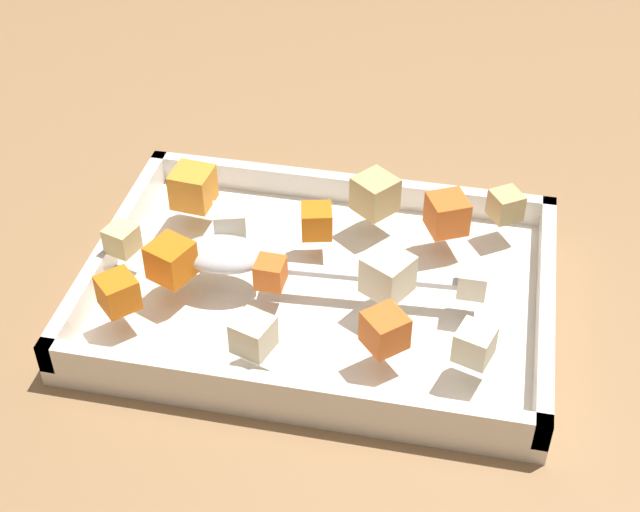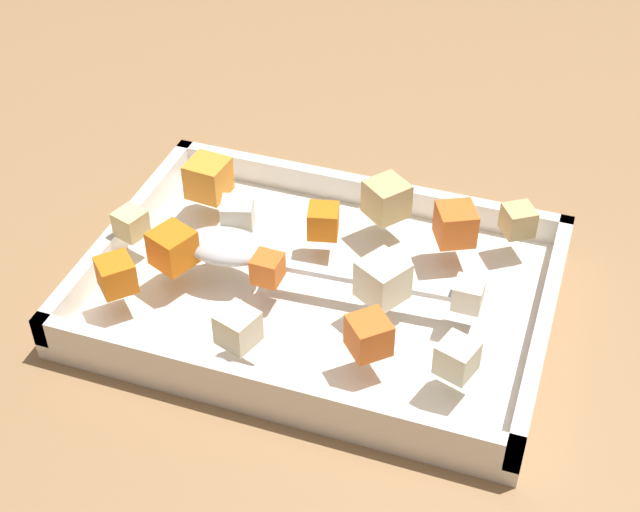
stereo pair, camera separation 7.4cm
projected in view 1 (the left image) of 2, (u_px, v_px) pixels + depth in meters
ground_plane at (298, 305)px, 0.77m from camera, size 4.00×4.00×0.00m
baking_dish at (320, 292)px, 0.77m from camera, size 0.38×0.27×0.04m
carrot_chunk_back_center at (317, 221)px, 0.77m from camera, size 0.03×0.03×0.03m
carrot_chunk_near_right at (193, 187)px, 0.80m from camera, size 0.04×0.04×0.03m
carrot_chunk_far_left at (447, 214)px, 0.78m from camera, size 0.04×0.04×0.03m
carrot_chunk_heap_top at (385, 330)px, 0.67m from camera, size 0.04×0.04×0.03m
carrot_chunk_corner_nw at (171, 260)px, 0.73m from camera, size 0.04×0.04×0.03m
carrot_chunk_near_left at (270, 273)px, 0.72m from camera, size 0.02×0.02×0.02m
carrot_chunk_mid_right at (118, 293)px, 0.70m from camera, size 0.04×0.04×0.03m
potato_chunk_corner_sw at (253, 335)px, 0.67m from camera, size 0.03×0.03×0.03m
potato_chunk_heap_side at (475, 344)px, 0.66m from camera, size 0.03×0.03×0.03m
potato_chunk_rim_edge at (375, 194)px, 0.80m from camera, size 0.04×0.04×0.03m
potato_chunk_front_center at (122, 239)px, 0.76m from camera, size 0.03×0.03×0.02m
potato_chunk_under_handle at (506, 205)px, 0.79m from camera, size 0.03×0.03×0.02m
potato_chunk_mid_left at (388, 274)px, 0.71m from camera, size 0.04×0.04×0.03m
parsnip_chunk_far_right at (472, 283)px, 0.71m from camera, size 0.02×0.02×0.02m
parsnip_chunk_corner_se at (230, 222)px, 0.77m from camera, size 0.03×0.03×0.03m
serving_spoon at (240, 256)px, 0.74m from camera, size 0.24×0.05×0.02m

